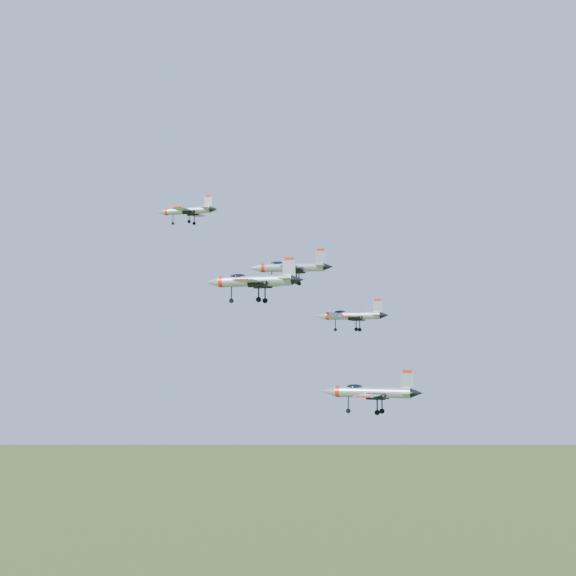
# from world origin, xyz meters

# --- Properties ---
(jet_lead) EXTENTS (10.47, 8.76, 2.80)m
(jet_lead) POSITION_xyz_m (-17.38, 13.83, 139.89)
(jet_lead) COLOR #A1A7AD
(jet_left_high) EXTENTS (12.00, 9.86, 3.22)m
(jet_left_high) POSITION_xyz_m (0.77, 3.47, 129.56)
(jet_left_high) COLOR #A1A7AD
(jet_right_high) EXTENTS (12.63, 10.57, 3.38)m
(jet_right_high) POSITION_xyz_m (-1.22, -13.12, 126.24)
(jet_right_high) COLOR #A1A7AD
(jet_left_low) EXTENTS (10.82, 9.09, 2.90)m
(jet_left_low) POSITION_xyz_m (8.98, 7.84, 122.89)
(jet_left_low) COLOR #A1A7AD
(jet_right_low) EXTENTS (12.00, 10.11, 3.23)m
(jet_right_low) POSITION_xyz_m (12.76, -13.98, 113.14)
(jet_right_low) COLOR #A1A7AD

